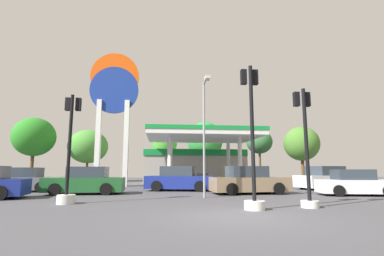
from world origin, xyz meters
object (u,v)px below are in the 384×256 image
(car_4, at_px, (24,181))
(tree_0, at_px, (34,137))
(tree_1, at_px, (88,147))
(car_5, at_px, (355,184))
(tree_2, at_px, (165,144))
(car_2, at_px, (327,179))
(traffic_signal_0, at_px, (253,156))
(tree_3, at_px, (205,141))
(car_0, at_px, (249,181))
(corner_streetlamp, at_px, (205,125))
(car_1, at_px, (86,182))
(traffic_signal_1, at_px, (68,167))
(traffic_signal_2, at_px, (306,156))
(station_pole_sign, at_px, (114,100))
(tree_5, at_px, (301,144))
(car_3, at_px, (180,180))
(tree_4, at_px, (259,142))

(car_4, height_order, tree_0, tree_0)
(tree_1, bearing_deg, car_5, -45.93)
(tree_2, bearing_deg, tree_0, -178.97)
(car_2, xyz_separation_m, tree_0, (-26.12, 13.48, 4.28))
(traffic_signal_0, xyz_separation_m, tree_1, (-11.94, 24.72, 2.23))
(tree_0, bearing_deg, tree_3, 8.01)
(car_0, bearing_deg, tree_3, 88.74)
(car_2, bearing_deg, corner_streetlamp, -150.94)
(car_1, distance_m, car_5, 15.19)
(traffic_signal_1, relative_size, tree_3, 0.61)
(traffic_signal_0, xyz_separation_m, traffic_signal_2, (2.23, 0.35, 0.02))
(station_pole_sign, bearing_deg, traffic_signal_1, -88.51)
(car_1, height_order, tree_3, tree_3)
(car_2, bearing_deg, traffic_signal_0, -131.95)
(car_1, xyz_separation_m, traffic_signal_1, (0.47, -4.80, 0.81))
(car_5, xyz_separation_m, tree_3, (-5.05, 21.12, 4.46))
(car_0, distance_m, traffic_signal_0, 6.87)
(station_pole_sign, xyz_separation_m, car_4, (-4.57, -5.07, -6.72))
(station_pole_sign, distance_m, traffic_signal_0, 17.43)
(station_pole_sign, distance_m, car_0, 14.14)
(traffic_signal_0, height_order, corner_streetlamp, corner_streetlamp)
(car_4, distance_m, tree_1, 15.44)
(tree_5, xyz_separation_m, corner_streetlamp, (-15.13, -19.17, -0.92))
(traffic_signal_0, relative_size, tree_0, 0.73)
(traffic_signal_1, bearing_deg, car_0, 23.77)
(car_4, distance_m, tree_0, 15.15)
(car_3, height_order, tree_1, tree_1)
(traffic_signal_0, bearing_deg, traffic_signal_2, 9.00)
(traffic_signal_0, height_order, tree_2, tree_2)
(car_1, relative_size, car_5, 1.05)
(car_2, distance_m, traffic_signal_1, 17.40)
(car_3, distance_m, car_5, 10.47)
(tree_3, height_order, tree_4, tree_3)
(tree_4, relative_size, corner_streetlamp, 1.10)
(car_0, relative_size, corner_streetlamp, 0.77)
(car_1, height_order, tree_2, tree_2)
(car_5, bearing_deg, car_4, 165.91)
(car_1, relative_size, car_4, 1.02)
(tree_4, bearing_deg, station_pole_sign, -146.76)
(tree_3, bearing_deg, corner_streetlamp, -98.87)
(tree_5, bearing_deg, station_pole_sign, -158.06)
(car_2, distance_m, tree_5, 15.23)
(car_0, distance_m, car_2, 7.52)
(traffic_signal_0, bearing_deg, tree_0, 126.97)
(traffic_signal_0, height_order, tree_5, tree_5)
(car_4, xyz_separation_m, tree_5, (26.08, 13.74, 3.90))
(traffic_signal_2, bearing_deg, station_pole_sign, 124.00)
(car_1, relative_size, tree_4, 0.67)
(car_1, xyz_separation_m, traffic_signal_0, (7.63, -7.34, 1.19))
(tree_1, height_order, tree_2, tree_1)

